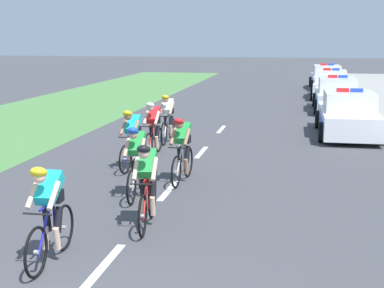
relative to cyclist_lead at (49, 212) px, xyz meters
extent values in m
cube|color=#9E9E99|center=(6.24, 11.41, -0.72)|extent=(0.16, 60.00, 0.13)
cube|color=#4C7F42|center=(-7.11, 11.41, -0.78)|extent=(7.00, 60.00, 0.01)
cube|color=white|center=(0.79, 0.07, -0.78)|extent=(0.14, 1.60, 0.01)
cube|color=white|center=(0.79, 4.07, -0.78)|extent=(0.14, 1.60, 0.01)
cube|color=white|center=(0.79, 8.07, -0.78)|extent=(0.14, 1.60, 0.01)
cube|color=white|center=(0.79, 12.07, -0.78)|extent=(0.14, 1.60, 0.01)
torus|color=black|center=(0.02, -0.48, -0.42)|extent=(0.07, 0.73, 0.72)
cylinder|color=#99999E|center=(0.02, -0.48, -0.42)|extent=(0.06, 0.06, 0.06)
torus|color=black|center=(-0.02, 0.52, -0.42)|extent=(0.07, 0.73, 0.72)
cylinder|color=#99999E|center=(-0.02, 0.52, -0.42)|extent=(0.06, 0.06, 0.06)
cylinder|color=#1E1E99|center=(0.00, -0.03, 0.11)|extent=(0.06, 0.55, 0.04)
cylinder|color=#1E1E99|center=(0.01, -0.20, -0.21)|extent=(0.06, 0.48, 0.63)
cylinder|color=#1E1E99|center=(-0.01, 0.17, -0.19)|extent=(0.04, 0.04, 0.65)
cylinder|color=black|center=(0.01, -0.38, 0.09)|extent=(0.42, 0.04, 0.03)
cube|color=black|center=(-0.01, 0.17, 0.15)|extent=(0.11, 0.22, 0.05)
cube|color=#19B2B7|center=(0.00, 0.05, 0.35)|extent=(0.30, 0.56, 0.45)
cube|color=black|center=(-0.01, 0.16, 0.19)|extent=(0.29, 0.21, 0.18)
cylinder|color=black|center=(0.09, 0.12, -0.15)|extent=(0.12, 0.23, 0.40)
cylinder|color=beige|center=(0.09, 0.04, -0.41)|extent=(0.10, 0.16, 0.36)
cylinder|color=black|center=(-0.09, 0.11, -0.15)|extent=(0.12, 0.17, 0.40)
cylinder|color=beige|center=(-0.09, 0.03, -0.41)|extent=(0.09, 0.13, 0.36)
cylinder|color=beige|center=(0.17, -0.16, 0.30)|extent=(0.09, 0.40, 0.35)
cylinder|color=beige|center=(-0.15, -0.17, 0.30)|extent=(0.09, 0.40, 0.35)
sphere|color=beige|center=(0.01, -0.25, 0.59)|extent=(0.19, 0.19, 0.19)
ellipsoid|color=yellow|center=(0.01, -0.26, 0.66)|extent=(0.24, 0.32, 0.24)
torus|color=black|center=(1.02, 1.29, -0.42)|extent=(0.12, 0.72, 0.72)
cylinder|color=#99999E|center=(1.02, 1.29, -0.42)|extent=(0.07, 0.07, 0.06)
torus|color=black|center=(0.92, 2.28, -0.42)|extent=(0.12, 0.72, 0.72)
cylinder|color=#99999E|center=(0.92, 2.28, -0.42)|extent=(0.07, 0.07, 0.06)
cylinder|color=#B21919|center=(0.98, 1.74, 0.11)|extent=(0.10, 0.55, 0.04)
cylinder|color=#B21919|center=(0.99, 1.56, -0.21)|extent=(0.09, 0.48, 0.63)
cylinder|color=#B21919|center=(0.95, 1.93, -0.19)|extent=(0.04, 0.04, 0.65)
cylinder|color=black|center=(1.01, 1.39, 0.09)|extent=(0.42, 0.07, 0.03)
cube|color=black|center=(0.95, 1.93, 0.15)|extent=(0.12, 0.23, 0.05)
cube|color=green|center=(0.97, 1.81, 0.35)|extent=(0.34, 0.57, 0.47)
cube|color=black|center=(0.95, 1.92, 0.19)|extent=(0.30, 0.23, 0.18)
cylinder|color=black|center=(1.05, 1.88, -0.15)|extent=(0.13, 0.23, 0.40)
cylinder|color=beige|center=(1.06, 1.81, -0.41)|extent=(0.11, 0.16, 0.36)
cylinder|color=black|center=(0.87, 1.87, -0.15)|extent=(0.13, 0.18, 0.40)
cylinder|color=beige|center=(0.88, 1.79, -0.41)|extent=(0.10, 0.13, 0.36)
cylinder|color=beige|center=(1.15, 1.61, 0.30)|extent=(0.12, 0.41, 0.35)
cylinder|color=beige|center=(0.83, 1.58, 0.30)|extent=(0.12, 0.41, 0.35)
sphere|color=beige|center=(1.00, 1.51, 0.59)|extent=(0.19, 0.19, 0.19)
ellipsoid|color=black|center=(1.00, 1.50, 0.66)|extent=(0.26, 0.34, 0.24)
torus|color=black|center=(0.32, 2.94, -0.42)|extent=(0.09, 0.73, 0.72)
cylinder|color=#99999E|center=(0.32, 2.94, -0.42)|extent=(0.06, 0.06, 0.06)
torus|color=black|center=(0.25, 3.93, -0.42)|extent=(0.09, 0.73, 0.72)
cylinder|color=#99999E|center=(0.25, 3.93, -0.42)|extent=(0.06, 0.06, 0.06)
cylinder|color=silver|center=(0.29, 3.39, 0.11)|extent=(0.07, 0.55, 0.04)
cylinder|color=silver|center=(0.30, 3.21, -0.21)|extent=(0.07, 0.48, 0.63)
cylinder|color=silver|center=(0.27, 3.58, -0.19)|extent=(0.04, 0.04, 0.65)
cylinder|color=black|center=(0.31, 3.04, 0.09)|extent=(0.42, 0.05, 0.03)
cube|color=black|center=(0.27, 3.58, 0.15)|extent=(0.11, 0.23, 0.05)
cube|color=green|center=(0.28, 3.46, 0.35)|extent=(0.31, 0.56, 0.47)
cube|color=black|center=(0.27, 3.58, 0.19)|extent=(0.29, 0.22, 0.18)
cylinder|color=black|center=(0.37, 3.53, -0.15)|extent=(0.12, 0.23, 0.40)
cylinder|color=tan|center=(0.37, 3.45, -0.41)|extent=(0.10, 0.16, 0.36)
cylinder|color=black|center=(0.19, 3.52, -0.15)|extent=(0.12, 0.18, 0.40)
cylinder|color=tan|center=(0.19, 3.44, -0.41)|extent=(0.10, 0.13, 0.36)
cylinder|color=tan|center=(0.46, 3.26, 0.30)|extent=(0.10, 0.41, 0.35)
cylinder|color=tan|center=(0.14, 3.24, 0.30)|extent=(0.10, 0.41, 0.35)
sphere|color=tan|center=(0.30, 3.16, 0.59)|extent=(0.19, 0.19, 0.19)
ellipsoid|color=blue|center=(0.30, 3.15, 0.66)|extent=(0.25, 0.33, 0.24)
torus|color=black|center=(0.91, 4.30, -0.42)|extent=(0.09, 0.73, 0.72)
cylinder|color=#99999E|center=(0.91, 4.30, -0.42)|extent=(0.06, 0.06, 0.06)
torus|color=black|center=(0.97, 5.30, -0.42)|extent=(0.09, 0.73, 0.72)
cylinder|color=#99999E|center=(0.97, 5.30, -0.42)|extent=(0.06, 0.06, 0.06)
cylinder|color=silver|center=(0.94, 4.75, 0.11)|extent=(0.07, 0.55, 0.04)
cylinder|color=silver|center=(0.93, 4.58, -0.21)|extent=(0.07, 0.48, 0.63)
cylinder|color=silver|center=(0.95, 4.95, -0.19)|extent=(0.04, 0.04, 0.65)
cylinder|color=black|center=(0.92, 4.40, 0.09)|extent=(0.42, 0.06, 0.03)
cube|color=black|center=(0.95, 4.95, 0.15)|extent=(0.11, 0.23, 0.05)
cube|color=green|center=(0.94, 4.83, 0.35)|extent=(0.32, 0.56, 0.45)
cube|color=black|center=(0.95, 4.94, 0.19)|extent=(0.29, 0.22, 0.18)
cylinder|color=black|center=(1.04, 4.89, -0.15)|extent=(0.12, 0.23, 0.40)
cylinder|color=#9E7051|center=(1.03, 4.81, -0.41)|extent=(0.10, 0.16, 0.36)
cylinder|color=black|center=(0.86, 4.90, -0.15)|extent=(0.12, 0.18, 0.40)
cylinder|color=#9E7051|center=(0.85, 4.82, -0.41)|extent=(0.10, 0.13, 0.36)
cylinder|color=#9E7051|center=(1.09, 4.60, 0.30)|extent=(0.10, 0.41, 0.35)
cylinder|color=#9E7051|center=(0.77, 4.62, 0.30)|extent=(0.10, 0.41, 0.35)
sphere|color=#9E7051|center=(0.92, 4.53, 0.59)|extent=(0.19, 0.19, 0.19)
ellipsoid|color=red|center=(0.92, 4.52, 0.66)|extent=(0.25, 0.33, 0.24)
torus|color=black|center=(-0.57, 5.27, -0.42)|extent=(0.11, 0.73, 0.72)
cylinder|color=#99999E|center=(-0.57, 5.27, -0.42)|extent=(0.07, 0.07, 0.06)
torus|color=black|center=(-0.48, 6.26, -0.42)|extent=(0.11, 0.73, 0.72)
cylinder|color=#99999E|center=(-0.48, 6.26, -0.42)|extent=(0.07, 0.07, 0.06)
cylinder|color=#1E1E99|center=(-0.53, 5.72, 0.11)|extent=(0.08, 0.55, 0.04)
cylinder|color=#1E1E99|center=(-0.55, 5.54, -0.21)|extent=(0.08, 0.48, 0.63)
cylinder|color=#1E1E99|center=(-0.52, 5.92, -0.19)|extent=(0.04, 0.04, 0.65)
cylinder|color=black|center=(-0.56, 5.37, 0.09)|extent=(0.42, 0.07, 0.03)
cube|color=black|center=(-0.52, 5.92, 0.15)|extent=(0.12, 0.23, 0.05)
cube|color=#19B2B7|center=(-0.53, 5.79, 0.35)|extent=(0.33, 0.57, 0.45)
cube|color=black|center=(-0.52, 5.91, 0.19)|extent=(0.30, 0.22, 0.18)
cylinder|color=black|center=(-0.43, 5.85, -0.15)|extent=(0.13, 0.23, 0.40)
cylinder|color=#9E7051|center=(-0.44, 5.77, -0.41)|extent=(0.10, 0.16, 0.36)
cylinder|color=black|center=(-0.61, 5.86, -0.15)|extent=(0.12, 0.18, 0.40)
cylinder|color=#9E7051|center=(-0.62, 5.78, -0.41)|extent=(0.10, 0.13, 0.36)
cylinder|color=#9E7051|center=(-0.39, 5.56, 0.30)|extent=(0.11, 0.41, 0.35)
cylinder|color=#9E7051|center=(-0.71, 5.59, 0.30)|extent=(0.11, 0.41, 0.35)
sphere|color=#9E7051|center=(-0.55, 5.49, 0.59)|extent=(0.19, 0.19, 0.19)
ellipsoid|color=yellow|center=(-0.55, 5.48, 0.66)|extent=(0.26, 0.33, 0.24)
torus|color=black|center=(-0.46, 6.93, -0.42)|extent=(0.06, 0.72, 0.72)
cylinder|color=#99999E|center=(-0.46, 6.93, -0.42)|extent=(0.06, 0.06, 0.06)
torus|color=black|center=(-0.44, 7.93, -0.42)|extent=(0.06, 0.72, 0.72)
cylinder|color=#99999E|center=(-0.44, 7.93, -0.42)|extent=(0.06, 0.06, 0.06)
cylinder|color=#B21919|center=(-0.45, 7.38, 0.11)|extent=(0.05, 0.55, 0.04)
cylinder|color=#B21919|center=(-0.45, 7.20, -0.21)|extent=(0.05, 0.48, 0.63)
cylinder|color=#B21919|center=(-0.44, 7.58, -0.19)|extent=(0.04, 0.04, 0.65)
cylinder|color=black|center=(-0.46, 7.03, 0.09)|extent=(0.42, 0.04, 0.03)
cube|color=black|center=(-0.44, 7.58, 0.15)|extent=(0.10, 0.22, 0.05)
cube|color=red|center=(-0.45, 7.45, 0.35)|extent=(0.29, 0.55, 0.45)
cube|color=black|center=(-0.44, 7.57, 0.19)|extent=(0.28, 0.21, 0.18)
cylinder|color=black|center=(-0.36, 7.52, -0.15)|extent=(0.11, 0.23, 0.40)
cylinder|color=beige|center=(-0.36, 7.44, -0.41)|extent=(0.09, 0.16, 0.36)
cylinder|color=black|center=(-0.54, 7.52, -0.15)|extent=(0.11, 0.17, 0.40)
cylinder|color=beige|center=(-0.54, 7.44, -0.41)|extent=(0.09, 0.12, 0.36)
cylinder|color=beige|center=(-0.29, 7.24, 0.30)|extent=(0.08, 0.40, 0.35)
cylinder|color=beige|center=(-0.61, 7.24, 0.30)|extent=(0.08, 0.40, 0.35)
sphere|color=beige|center=(-0.45, 7.15, 0.59)|extent=(0.19, 0.19, 0.19)
ellipsoid|color=white|center=(-0.45, 7.14, 0.66)|extent=(0.24, 0.32, 0.24)
torus|color=black|center=(-0.51, 8.85, -0.42)|extent=(0.05, 0.72, 0.72)
cylinder|color=#99999E|center=(-0.51, 8.85, -0.42)|extent=(0.06, 0.06, 0.06)
torus|color=black|center=(-0.50, 9.85, -0.42)|extent=(0.05, 0.72, 0.72)
cylinder|color=#99999E|center=(-0.50, 9.85, -0.42)|extent=(0.06, 0.06, 0.06)
cylinder|color=silver|center=(-0.51, 9.30, 0.11)|extent=(0.04, 0.55, 0.04)
cylinder|color=silver|center=(-0.51, 9.12, -0.21)|extent=(0.04, 0.48, 0.63)
cylinder|color=silver|center=(-0.50, 9.50, -0.19)|extent=(0.04, 0.04, 0.65)
cylinder|color=black|center=(-0.51, 8.95, 0.09)|extent=(0.42, 0.03, 0.03)
cube|color=black|center=(-0.50, 9.50, 0.15)|extent=(0.10, 0.22, 0.05)
cube|color=white|center=(-0.50, 9.37, 0.35)|extent=(0.28, 0.55, 0.44)
cube|color=black|center=(-0.50, 9.49, 0.19)|extent=(0.28, 0.20, 0.18)
cylinder|color=black|center=(-0.41, 9.44, -0.15)|extent=(0.11, 0.22, 0.40)
cylinder|color=tan|center=(-0.41, 9.36, -0.41)|extent=(0.09, 0.15, 0.36)
cylinder|color=black|center=(-0.59, 9.44, -0.15)|extent=(0.11, 0.17, 0.40)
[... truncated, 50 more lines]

